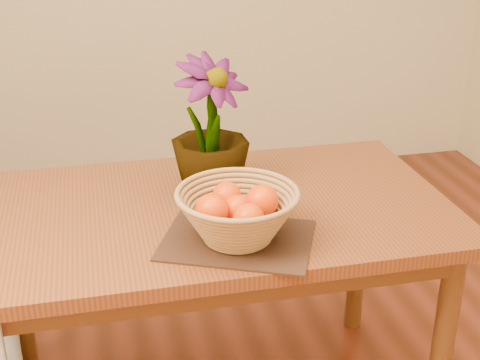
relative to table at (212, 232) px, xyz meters
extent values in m
cube|color=brown|center=(0.00, 0.00, 0.07)|extent=(1.40, 0.80, 0.04)
cube|color=#512D13|center=(0.00, 0.00, 0.01)|extent=(1.28, 0.68, 0.08)
cylinder|color=#512D13|center=(0.62, -0.32, -0.31)|extent=(0.06, 0.06, 0.71)
cylinder|color=#512D13|center=(-0.62, 0.32, -0.31)|extent=(0.06, 0.06, 0.71)
cylinder|color=#512D13|center=(0.62, 0.32, -0.31)|extent=(0.06, 0.06, 0.71)
cube|color=#391E14|center=(0.03, -0.22, 0.09)|extent=(0.47, 0.42, 0.01)
cylinder|color=#B28B4A|center=(0.03, -0.22, 0.10)|extent=(0.16, 0.16, 0.01)
sphere|color=#F93B04|center=(0.03, -0.22, 0.18)|extent=(0.07, 0.07, 0.07)
sphere|color=#F93B04|center=(0.10, -0.21, 0.19)|extent=(0.09, 0.09, 0.09)
sphere|color=#F93B04|center=(0.02, -0.15, 0.19)|extent=(0.08, 0.08, 0.08)
sphere|color=#F93B04|center=(-0.04, -0.23, 0.19)|extent=(0.09, 0.09, 0.09)
sphere|color=#F93B04|center=(0.04, -0.29, 0.19)|extent=(0.08, 0.08, 0.08)
imported|color=#174413|center=(0.02, 0.09, 0.30)|extent=(0.32, 0.32, 0.42)
camera|label=1|loc=(-0.31, -1.73, 0.96)|focal=50.00mm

